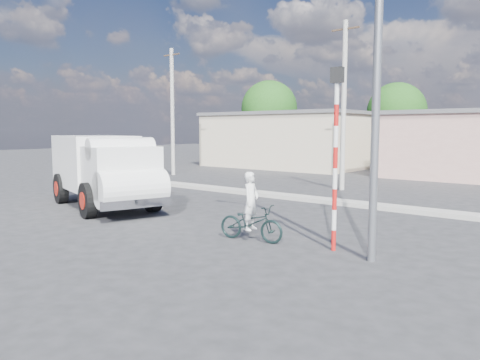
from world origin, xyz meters
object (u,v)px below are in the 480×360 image
Objects in this scene: traffic_pole at (336,143)px; cyclist at (251,212)px; bicycle at (251,223)px; streetlight at (371,33)px; truck at (105,168)px.

cyclist is at bearing -166.95° from traffic_pole.
bicycle is 5.44m from streetlight.
traffic_pole is at bearing 162.27° from streetlight.
cyclist is 5.22m from streetlight.
streetlight is (0.94, -0.30, 2.37)m from traffic_pole.
cyclist reaches higher than bicycle.
truck reaches higher than bicycle.
traffic_pole is (9.52, -0.13, 1.11)m from truck.
truck is at bearing 179.20° from traffic_pole.
streetlight is at bearing -94.98° from bicycle.
truck is at bearing 76.44° from cyclist.
bicycle is 1.21× the size of cyclist.
cyclist is at bearing 12.02° from truck.
traffic_pole reaches higher than truck.
cyclist is at bearing -0.00° from bicycle.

